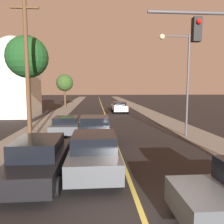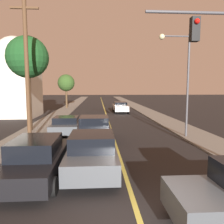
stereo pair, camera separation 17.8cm
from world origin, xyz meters
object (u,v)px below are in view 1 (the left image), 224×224
object	(u,v)px
streetlamp_right	(181,71)
car_outer_lane_front	(40,158)
car_near_lane_front	(94,153)
domed_building_left	(14,79)
car_near_lane_second	(95,129)
car_far_oncoming	(119,107)
tree_left_near	(27,58)
tree_left_far	(65,83)
utility_pole_left	(27,69)
car_outer_lane_second	(66,125)

from	to	relation	value
streetlamp_right	car_outer_lane_front	bearing A→B (deg)	-141.23
car_near_lane_front	domed_building_left	world-z (taller)	domed_building_left
car_near_lane_second	car_far_oncoming	bearing A→B (deg)	78.30
streetlamp_right	tree_left_near	bearing A→B (deg)	165.45
car_near_lane_front	car_outer_lane_front	xyz separation A→B (m)	(-2.01, -0.37, -0.05)
tree_left_near	car_near_lane_front	bearing A→B (deg)	-59.97
streetlamp_right	domed_building_left	world-z (taller)	domed_building_left
car_near_lane_front	tree_left_far	bearing A→B (deg)	99.98
car_outer_lane_front	utility_pole_left	distance (m)	6.69
car_near_lane_front	car_near_lane_second	bearing A→B (deg)	90.00
car_outer_lane_front	car_far_oncoming	distance (m)	22.39
car_outer_lane_second	tree_left_near	world-z (taller)	tree_left_near
domed_building_left	tree_left_far	bearing A→B (deg)	65.93
streetlamp_right	utility_pole_left	size ratio (longest dim) A/B	0.80
utility_pole_left	car_near_lane_second	bearing A→B (deg)	5.03
car_near_lane_second	tree_left_far	distance (m)	23.06
car_outer_lane_front	tree_left_far	bearing A→B (deg)	95.79
car_near_lane_second	tree_left_near	bearing A→B (deg)	145.85
car_near_lane_front	tree_left_near	world-z (taller)	tree_left_near
car_near_lane_front	tree_left_near	xyz separation A→B (m)	(-4.97, 8.60, 4.77)
tree_left_near	tree_left_far	size ratio (longest dim) A/B	1.31
car_outer_lane_second	tree_left_far	distance (m)	20.79
tree_left_near	domed_building_left	size ratio (longest dim) A/B	0.77
utility_pole_left	domed_building_left	world-z (taller)	domed_building_left
car_outer_lane_front	tree_left_far	distance (m)	28.24
car_near_lane_front	domed_building_left	bearing A→B (deg)	117.44
car_far_oncoming	utility_pole_left	world-z (taller)	utility_pole_left
car_far_oncoming	streetlamp_right	bearing A→B (deg)	98.63
car_far_oncoming	tree_left_near	bearing A→B (deg)	56.94
car_outer_lane_front	utility_pole_left	xyz separation A→B (m)	(-1.88, 5.25, 3.69)
car_outer_lane_front	car_near_lane_second	bearing A→B (deg)	70.20
streetlamp_right	tree_left_far	world-z (taller)	streetlamp_right
car_near_lane_front	car_near_lane_second	world-z (taller)	car_near_lane_front
utility_pole_left	car_near_lane_front	bearing A→B (deg)	-51.40
car_outer_lane_second	car_far_oncoming	size ratio (longest dim) A/B	0.75
streetlamp_right	domed_building_left	distance (m)	19.09
utility_pole_left	tree_left_far	bearing A→B (deg)	92.39
tree_left_far	domed_building_left	world-z (taller)	domed_building_left
car_outer_lane_front	utility_pole_left	bearing A→B (deg)	109.71
car_far_oncoming	tree_left_far	xyz separation A→B (m)	(-8.19, 6.16, 3.37)
car_outer_lane_front	tree_left_far	size ratio (longest dim) A/B	0.86
utility_pole_left	tree_left_near	xyz separation A→B (m)	(-1.07, 3.71, 1.12)
car_far_oncoming	domed_building_left	bearing A→B (deg)	16.08
car_outer_lane_second	tree_left_near	distance (m)	5.87
car_outer_lane_second	streetlamp_right	bearing A→B (deg)	-10.24
car_far_oncoming	streetlamp_right	size ratio (longest dim) A/B	0.76
car_near_lane_second	car_outer_lane_second	xyz separation A→B (m)	(-2.01, 1.99, -0.09)
car_outer_lane_front	streetlamp_right	world-z (taller)	streetlamp_right
car_outer_lane_front	car_near_lane_front	bearing A→B (deg)	10.43
tree_left_far	car_near_lane_front	bearing A→B (deg)	-80.02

